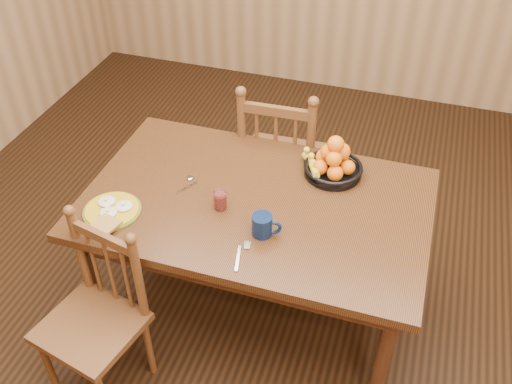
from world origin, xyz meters
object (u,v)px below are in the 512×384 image
(breakfast_plate, at_px, (112,211))
(chair_far, at_px, (281,162))
(chair_near, at_px, (96,318))
(fruit_bowl, at_px, (333,163))
(coffee_mug, at_px, (263,225))
(dining_table, at_px, (256,214))

(breakfast_plate, bearing_deg, chair_far, 60.09)
(breakfast_plate, bearing_deg, chair_near, -81.22)
(chair_far, distance_m, fruit_bowl, 0.59)
(chair_far, relative_size, coffee_mug, 7.59)
(chair_near, bearing_deg, fruit_bowl, 60.97)
(dining_table, xyz_separation_m, breakfast_plate, (-0.60, -0.28, 0.10))
(chair_far, distance_m, coffee_mug, 0.92)
(chair_far, xyz_separation_m, fruit_bowl, (0.35, -0.35, 0.32))
(chair_near, height_order, breakfast_plate, chair_near)
(dining_table, relative_size, chair_far, 1.58)
(chair_near, relative_size, breakfast_plate, 2.99)
(dining_table, height_order, chair_near, chair_near)
(breakfast_plate, distance_m, coffee_mug, 0.70)
(chair_near, distance_m, breakfast_plate, 0.48)
(chair_near, xyz_separation_m, breakfast_plate, (-0.05, 0.35, 0.33))
(chair_far, height_order, chair_near, chair_far)
(chair_far, xyz_separation_m, breakfast_plate, (-0.54, -0.94, 0.27))
(chair_near, relative_size, fruit_bowl, 2.76)
(chair_near, distance_m, coffee_mug, 0.85)
(fruit_bowl, bearing_deg, breakfast_plate, -146.38)
(dining_table, xyz_separation_m, coffee_mug, (0.10, -0.20, 0.14))
(chair_far, height_order, breakfast_plate, chair_far)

